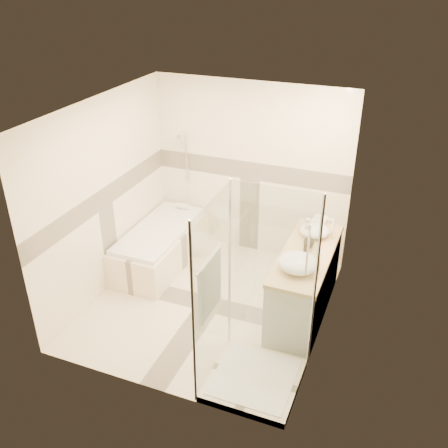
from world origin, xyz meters
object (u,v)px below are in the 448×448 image
at_px(vanity, 304,283).
at_px(amenity_bottle_a, 307,245).
at_px(vessel_sink_near, 314,230).
at_px(vessel_sink_far, 298,263).
at_px(bathtub, 161,244).
at_px(shower_enclosure, 247,338).
at_px(amenity_bottle_b, 309,240).

bearing_deg(vanity, amenity_bottle_a, 117.67).
xyz_separation_m(vessel_sink_near, vessel_sink_far, (0.00, -0.82, 0.01)).
relative_size(vanity, vessel_sink_far, 3.69).
bearing_deg(vessel_sink_far, vanity, 87.09).
distance_m(vessel_sink_far, amenity_bottle_a, 0.43).
relative_size(bathtub, vessel_sink_near, 4.56).
height_order(shower_enclosure, amenity_bottle_a, shower_enclosure).
bearing_deg(bathtub, amenity_bottle_b, -5.57).
distance_m(vessel_sink_near, vessel_sink_far, 0.82).
relative_size(vessel_sink_near, vessel_sink_far, 0.85).
relative_size(amenity_bottle_a, amenity_bottle_b, 0.88).
bearing_deg(vessel_sink_near, amenity_bottle_b, -90.00).
distance_m(shower_enclosure, vessel_sink_far, 1.02).
xyz_separation_m(bathtub, vanity, (2.15, -0.35, 0.12)).
bearing_deg(bathtub, amenity_bottle_a, -8.33).
xyz_separation_m(shower_enclosure, vessel_sink_near, (0.27, 1.70, 0.42)).
distance_m(vessel_sink_near, amenity_bottle_b, 0.29).
distance_m(vanity, vessel_sink_far, 0.65).
xyz_separation_m(vessel_sink_near, amenity_bottle_b, (0.00, -0.29, 0.01)).
distance_m(vanity, vessel_sink_near, 0.66).
height_order(vanity, amenity_bottle_b, amenity_bottle_b).
height_order(shower_enclosure, vessel_sink_near, shower_enclosure).
xyz_separation_m(bathtub, shower_enclosure, (1.86, -1.62, 0.20)).
distance_m(bathtub, amenity_bottle_b, 2.23).
xyz_separation_m(bathtub, vessel_sink_far, (2.13, -0.74, 0.63)).
xyz_separation_m(vanity, shower_enclosure, (-0.29, -1.27, 0.08)).
bearing_deg(shower_enclosure, amenity_bottle_b, 79.07).
xyz_separation_m(bathtub, vessel_sink_near, (2.13, 0.08, 0.62)).
xyz_separation_m(vanity, vessel_sink_near, (-0.02, 0.43, 0.50)).
relative_size(vanity, vessel_sink_near, 4.35).
bearing_deg(vessel_sink_near, amenity_bottle_a, -90.00).
height_order(vanity, vessel_sink_near, vessel_sink_near).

